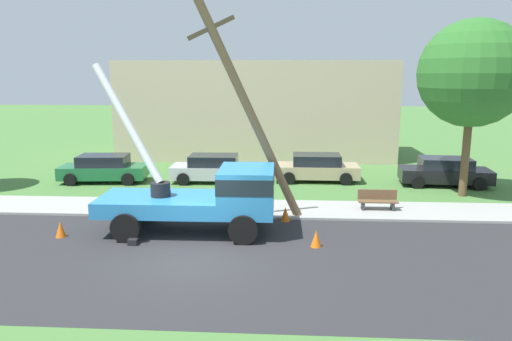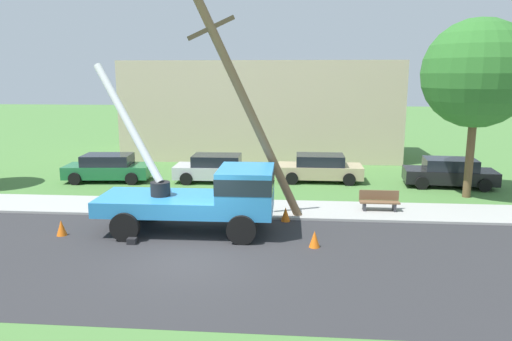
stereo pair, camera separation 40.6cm
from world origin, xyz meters
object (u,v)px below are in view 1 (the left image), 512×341
traffic_cone_behind (61,229)px  parked_sedan_green (104,168)px  parked_sedan_black (445,172)px  traffic_cone_ahead (316,239)px  parked_sedan_silver (214,168)px  leaning_utility_pole (250,112)px  parked_sedan_tan (316,168)px  park_bench (378,201)px  utility_truck (210,194)px  traffic_cone_curbside (285,214)px  roadside_tree_near (473,74)px

traffic_cone_behind → parked_sedan_green: parked_sedan_green is taller
parked_sedan_green → parked_sedan_black: (17.59, 0.24, 0.00)m
parked_sedan_green → traffic_cone_ahead: bearing=-40.7°
traffic_cone_ahead → parked_sedan_silver: bearing=116.9°
leaning_utility_pole → parked_sedan_tan: leaning_utility_pole is taller
traffic_cone_behind → park_bench: bearing=18.4°
parked_sedan_tan → parked_sedan_black: (6.44, -0.65, 0.00)m
parked_sedan_green → parked_sedan_tan: 11.18m
parked_sedan_black → park_bench: parked_sedan_black is taller
parked_sedan_silver → parked_sedan_black: bearing=-0.6°
utility_truck → traffic_cone_curbside: (2.67, 1.44, -1.13)m
utility_truck → traffic_cone_ahead: bearing=-19.7°
leaning_utility_pole → park_bench: 6.57m
leaning_utility_pole → parked_sedan_silver: bearing=109.6°
utility_truck → leaning_utility_pole: 3.36m
parked_sedan_black → roadside_tree_near: 5.31m
utility_truck → traffic_cone_behind: size_ratio=12.12×
parked_sedan_tan → roadside_tree_near: size_ratio=0.55×
park_bench → utility_truck: bearing=-155.3°
leaning_utility_pole → traffic_cone_ahead: bearing=-48.0°
traffic_cone_ahead → parked_sedan_green: 13.89m
traffic_cone_behind → roadside_tree_near: (16.04, 6.74, 5.30)m
traffic_cone_behind → parked_sedan_green: (-1.72, 8.62, 0.43)m
traffic_cone_behind → park_bench: size_ratio=0.35×
leaning_utility_pole → traffic_cone_behind: size_ratio=14.76×
traffic_cone_curbside → parked_sedan_silver: (-3.77, 6.66, 0.43)m
traffic_cone_ahead → parked_sedan_silver: 10.56m
parked_sedan_green → roadside_tree_near: 18.51m
utility_truck → parked_sedan_green: size_ratio=1.50×
leaning_utility_pole → parked_sedan_black: bearing=35.3°
utility_truck → parked_sedan_silver: utility_truck is taller
utility_truck → traffic_cone_behind: 5.33m
parked_sedan_tan → park_bench: parked_sedan_tan is taller
traffic_cone_ahead → parked_sedan_black: bearing=52.8°
parked_sedan_tan → roadside_tree_near: roadside_tree_near is taller
traffic_cone_ahead → roadside_tree_near: bearing=44.8°
utility_truck → parked_sedan_tan: (4.29, 8.62, -0.70)m
park_bench → parked_sedan_tan: bearing=110.9°
utility_truck → traffic_cone_behind: (-5.14, -0.89, -1.13)m
leaning_utility_pole → roadside_tree_near: size_ratio=1.03×
parked_sedan_silver → park_bench: size_ratio=2.77×
parked_sedan_tan → parked_sedan_black: bearing=-5.8°
traffic_cone_ahead → leaning_utility_pole: bearing=132.0°
traffic_cone_curbside → roadside_tree_near: size_ratio=0.07×
leaning_utility_pole → parked_sedan_black: leaning_utility_pole is taller
traffic_cone_behind → parked_sedan_black: (15.87, 8.85, 0.43)m
parked_sedan_tan → park_bench: 6.06m
utility_truck → traffic_cone_ahead: size_ratio=12.12×
utility_truck → traffic_cone_behind: utility_truck is taller
traffic_cone_behind → parked_sedan_silver: parked_sedan_silver is taller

